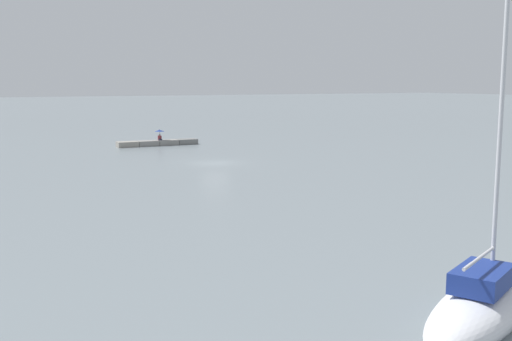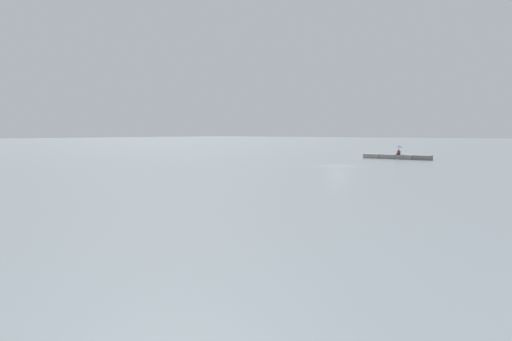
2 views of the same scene
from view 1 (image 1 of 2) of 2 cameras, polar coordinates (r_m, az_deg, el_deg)
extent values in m
plane|color=slate|center=(55.44, -3.81, 0.69)|extent=(500.00, 500.00, 0.00)
cube|color=slate|center=(72.32, -6.42, 2.68)|extent=(2.29, 1.47, 0.61)
cube|color=gray|center=(71.56, -8.18, 2.58)|extent=(2.29, 1.47, 0.61)
cube|color=gray|center=(70.86, -9.98, 2.49)|extent=(2.29, 1.47, 0.61)
cube|color=gray|center=(70.23, -11.81, 2.39)|extent=(2.29, 1.47, 0.61)
cube|color=#1E2333|center=(71.00, -8.84, 2.84)|extent=(0.38, 0.44, 0.16)
cube|color=maroon|center=(71.26, -8.90, 3.00)|extent=(0.41, 0.24, 0.52)
sphere|color=tan|center=(71.23, -8.91, 3.29)|extent=(0.22, 0.22, 0.22)
cylinder|color=black|center=(71.22, -8.90, 3.21)|extent=(0.02, 0.02, 1.05)
cone|color=navy|center=(71.17, -8.91, 3.67)|extent=(1.11, 1.11, 0.19)
sphere|color=black|center=(71.16, -8.92, 3.77)|extent=(0.05, 0.05, 0.05)
ellipsoid|color=silver|center=(21.06, 20.36, -11.73)|extent=(8.41, 5.81, 1.41)
cube|color=navy|center=(20.36, 20.17, -9.36)|extent=(2.69, 2.30, 0.65)
cylinder|color=silver|center=(20.54, 21.67, 3.74)|extent=(0.14, 0.14, 9.79)
cylinder|color=silver|center=(19.81, 19.97, -7.62)|extent=(2.62, 1.39, 0.11)
camera|label=2|loc=(46.17, 57.06, 0.03)|focal=33.04mm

